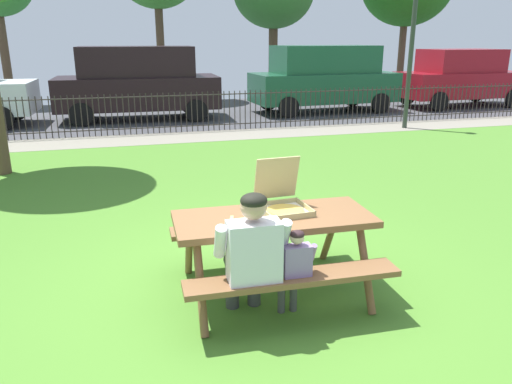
% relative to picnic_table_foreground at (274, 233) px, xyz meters
% --- Properties ---
extents(ground, '(28.00, 12.41, 0.02)m').
position_rel_picnic_table_foreground_xyz_m(ground, '(-0.24, 2.41, -0.61)').
color(ground, '#4D832B').
extents(cobblestone_walkway, '(28.00, 1.40, 0.01)m').
position_rel_picnic_table_foreground_xyz_m(cobblestone_walkway, '(-0.24, 7.91, -0.60)').
color(cobblestone_walkway, gray).
extents(street_asphalt, '(28.00, 6.64, 0.01)m').
position_rel_picnic_table_foreground_xyz_m(street_asphalt, '(-0.24, 11.93, -0.60)').
color(street_asphalt, '#424247').
extents(picnic_table_foreground, '(1.84, 1.53, 0.79)m').
position_rel_picnic_table_foreground_xyz_m(picnic_table_foreground, '(0.00, 0.00, 0.00)').
color(picnic_table_foreground, brown).
rests_on(picnic_table_foreground, ground).
extents(pizza_box_open, '(0.46, 0.53, 0.48)m').
position_rel_picnic_table_foreground_xyz_m(pizza_box_open, '(0.12, 0.13, 0.26)').
color(pizza_box_open, tan).
rests_on(pizza_box_open, picnic_table_foreground).
extents(pizza_slice_on_table, '(0.29, 0.20, 0.02)m').
position_rel_picnic_table_foreground_xyz_m(pizza_slice_on_table, '(-0.30, -0.04, 0.18)').
color(pizza_slice_on_table, '#E9D058').
rests_on(pizza_slice_on_table, picnic_table_foreground).
extents(adult_at_table, '(0.62, 0.60, 1.19)m').
position_rel_picnic_table_foreground_xyz_m(adult_at_table, '(-0.34, -0.49, 0.06)').
color(adult_at_table, '#3E3E3E').
rests_on(adult_at_table, ground).
extents(child_at_table, '(0.34, 0.33, 0.85)m').
position_rel_picnic_table_foreground_xyz_m(child_at_table, '(0.01, -0.53, -0.08)').
color(child_at_table, '#464646').
rests_on(child_at_table, ground).
extents(iron_fence_streetside, '(23.32, 0.03, 1.01)m').
position_rel_picnic_table_foreground_xyz_m(iron_fence_streetside, '(-0.24, 8.61, -0.08)').
color(iron_fence_streetside, '#2D2823').
rests_on(iron_fence_streetside, ground).
extents(lamp_post_walkway, '(0.28, 0.28, 3.99)m').
position_rel_picnic_table_foreground_xyz_m(lamp_post_walkway, '(6.09, 7.65, 1.84)').
color(lamp_post_walkway, '#2D382D').
rests_on(lamp_post_walkway, ground).
extents(parked_car_center, '(4.65, 2.06, 2.08)m').
position_rel_picnic_table_foreground_xyz_m(parked_car_center, '(-0.66, 11.04, 0.50)').
color(parked_car_center, black).
rests_on(parked_car_center, ground).
extents(parked_car_right, '(4.67, 2.11, 2.08)m').
position_rel_picnic_table_foreground_xyz_m(parked_car_right, '(5.17, 11.04, 0.50)').
color(parked_car_right, '#1A5133').
rests_on(parked_car_right, ground).
extents(parked_car_far_right, '(4.46, 2.03, 1.94)m').
position_rel_picnic_table_foreground_xyz_m(parked_car_far_right, '(10.28, 11.04, 0.41)').
color(parked_car_far_right, maroon).
rests_on(parked_car_far_right, ground).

